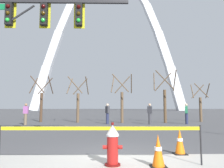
{
  "coord_description": "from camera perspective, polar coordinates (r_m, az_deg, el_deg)",
  "views": [
    {
      "loc": [
        -0.24,
        -6.31,
        1.36
      ],
      "look_at": [
        -0.04,
        5.0,
        2.5
      ],
      "focal_mm": 35.88,
      "sensor_mm": 36.0,
      "label": 1
    }
  ],
  "objects": [
    {
      "name": "caution_tape_barrier",
      "position": [
        5.4,
        -3.01,
        -13.54
      ],
      "size": [
        4.75,
        0.12,
        0.93
      ],
      "color": "#232326",
      "rests_on": "ground"
    },
    {
      "name": "traffic_cone_by_hydrant",
      "position": [
        6.89,
        16.89,
        -13.88
      ],
      "size": [
        0.36,
        0.36,
        0.73
      ],
      "color": "black",
      "rests_on": "ground"
    },
    {
      "name": "monument_arch",
      "position": [
        76.55,
        -0.81,
        10.09
      ],
      "size": [
        51.1,
        2.83,
        51.19
      ],
      "color": "silver",
      "rests_on": "ground"
    },
    {
      "name": "tree_center_right",
      "position": [
        19.36,
        13.29,
        -3.91
      ],
      "size": [
        2.0,
        2.01,
        4.34
      ],
      "color": "brown",
      "rests_on": "ground"
    },
    {
      "name": "pedestrian_standing_center",
      "position": [
        18.39,
        18.45,
        -7.15
      ],
      "size": [
        0.31,
        0.39,
        1.59
      ],
      "color": "#232847",
      "rests_on": "ground"
    },
    {
      "name": "pedestrian_walking_right",
      "position": [
        17.49,
        9.61,
        -7.45
      ],
      "size": [
        0.39,
        0.33,
        1.59
      ],
      "color": "#38383D",
      "rests_on": "ground"
    },
    {
      "name": "tree_right_mid",
      "position": [
        21.75,
        21.6,
        -4.93
      ],
      "size": [
        1.59,
        1.6,
        3.42
      ],
      "color": "brown",
      "rests_on": "ground"
    },
    {
      "name": "fire_hydrant",
      "position": [
        5.39,
        0.13,
        -15.31
      ],
      "size": [
        0.46,
        0.48,
        0.99
      ],
      "color": "#5E0F0D",
      "rests_on": "ground"
    },
    {
      "name": "tree_center_left",
      "position": [
        18.96,
        2.55,
        -4.42
      ],
      "size": [
        1.87,
        1.88,
        4.05
      ],
      "color": "brown",
      "rests_on": "ground"
    },
    {
      "name": "tree_far_left",
      "position": [
        20.93,
        -17.56,
        -4.29
      ],
      "size": [
        1.86,
        1.88,
        4.04
      ],
      "color": "#473323",
      "rests_on": "ground"
    },
    {
      "name": "pedestrian_near_trees",
      "position": [
        17.76,
        -21.14,
        -7.12
      ],
      "size": [
        0.34,
        0.22,
        1.59
      ],
      "color": "brown",
      "rests_on": "ground"
    },
    {
      "name": "pedestrian_walking_left",
      "position": [
        17.67,
        -1.17,
        -7.51
      ],
      "size": [
        0.36,
        0.39,
        1.59
      ],
      "color": "#232847",
      "rests_on": "ground"
    },
    {
      "name": "ground_plane",
      "position": [
        6.46,
        1.21,
        -17.93
      ],
      "size": [
        240.0,
        240.0,
        0.0
      ],
      "primitive_type": "plane",
      "color": "#474749"
    },
    {
      "name": "traffic_signal_gantry",
      "position": [
        9.89,
        -23.04,
        11.81
      ],
      "size": [
        6.42,
        0.44,
        6.0
      ],
      "color": "#232326",
      "rests_on": "ground"
    },
    {
      "name": "traffic_cone_mid_sidewalk",
      "position": [
        5.37,
        11.68,
        -16.42
      ],
      "size": [
        0.36,
        0.36,
        0.73
      ],
      "color": "black",
      "rests_on": "ground"
    },
    {
      "name": "tree_left_mid",
      "position": [
        19.54,
        -8.67,
        -4.58
      ],
      "size": [
        1.81,
        1.82,
        3.91
      ],
      "color": "brown",
      "rests_on": "ground"
    }
  ]
}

